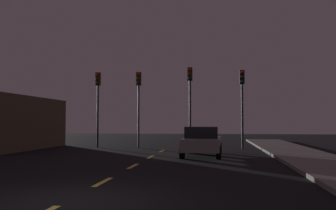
# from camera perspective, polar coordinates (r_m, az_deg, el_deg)

# --- Properties ---
(ground_plane) EXTENTS (80.00, 80.00, 0.00)m
(ground_plane) POSITION_cam_1_polar(r_m,az_deg,el_deg) (14.98, -5.02, -9.34)
(ground_plane) COLOR black
(sidewalk_curb_right) EXTENTS (3.00, 40.00, 0.15)m
(sidewalk_curb_right) POSITION_cam_1_polar(r_m,az_deg,el_deg) (15.22, 24.08, -8.72)
(sidewalk_curb_right) COLOR gray
(sidewalk_curb_right) RESTS_ON ground_plane
(lane_stripe_second) EXTENTS (0.16, 1.60, 0.01)m
(lane_stripe_second) POSITION_cam_1_polar(r_m,az_deg,el_deg) (10.77, -10.26, -11.87)
(lane_stripe_second) COLOR #EACC4C
(lane_stripe_second) RESTS_ON ground_plane
(lane_stripe_third) EXTENTS (0.16, 1.60, 0.01)m
(lane_stripe_third) POSITION_cam_1_polar(r_m,az_deg,el_deg) (14.40, -5.55, -9.59)
(lane_stripe_third) COLOR #EACC4C
(lane_stripe_third) RESTS_ON ground_plane
(lane_stripe_fourth) EXTENTS (0.16, 1.60, 0.01)m
(lane_stripe_fourth) POSITION_cam_1_polar(r_m,az_deg,el_deg) (18.10, -2.78, -8.19)
(lane_stripe_fourth) COLOR #EACC4C
(lane_stripe_fourth) RESTS_ON ground_plane
(lane_stripe_fifth) EXTENTS (0.16, 1.60, 0.01)m
(lane_stripe_fifth) POSITION_cam_1_polar(r_m,az_deg,el_deg) (21.84, -0.96, -7.27)
(lane_stripe_fifth) COLOR #EACC4C
(lane_stripe_fifth) RESTS_ON ground_plane
(traffic_signal_far_left) EXTENTS (0.32, 0.38, 5.17)m
(traffic_signal_far_left) POSITION_cam_1_polar(r_m,az_deg,el_deg) (25.33, -11.03, 1.56)
(traffic_signal_far_left) COLOR #2D2D30
(traffic_signal_far_left) RESTS_ON ground_plane
(traffic_signal_center_left) EXTENTS (0.32, 0.38, 5.14)m
(traffic_signal_center_left) POSITION_cam_1_polar(r_m,az_deg,el_deg) (24.57, -4.67, 1.60)
(traffic_signal_center_left) COLOR #4C4C51
(traffic_signal_center_left) RESTS_ON ground_plane
(traffic_signal_center_right) EXTENTS (0.32, 0.38, 5.39)m
(traffic_signal_center_right) POSITION_cam_1_polar(r_m,az_deg,el_deg) (24.08, 3.50, 2.08)
(traffic_signal_center_right) COLOR #2D2D30
(traffic_signal_center_right) RESTS_ON ground_plane
(traffic_signal_far_right) EXTENTS (0.32, 0.38, 5.14)m
(traffic_signal_far_right) POSITION_cam_1_polar(r_m,az_deg,el_deg) (24.07, 11.64, 1.75)
(traffic_signal_far_right) COLOR #2D2D30
(traffic_signal_far_right) RESTS_ON ground_plane
(car_stopped_ahead) EXTENTS (2.02, 4.47, 1.50)m
(car_stopped_ahead) POSITION_cam_1_polar(r_m,az_deg,el_deg) (18.66, 5.44, -5.69)
(car_stopped_ahead) COLOR gray
(car_stopped_ahead) RESTS_ON ground_plane
(storefront_left) EXTENTS (5.05, 8.64, 3.34)m
(storefront_left) POSITION_cam_1_polar(r_m,az_deg,el_deg) (25.61, -24.95, -2.61)
(storefront_left) COLOR brown
(storefront_left) RESTS_ON ground_plane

